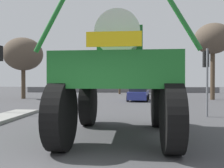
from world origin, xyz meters
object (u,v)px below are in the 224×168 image
(oversize_sprayer, at_px, (120,76))
(bare_tree_far_center, at_px, (120,66))
(traffic_signal_far_left, at_px, (158,76))
(bare_tree_left, at_px, (23,54))
(traffic_signal_far_right, at_px, (69,77))
(bare_tree_right, at_px, (213,39))
(traffic_signal_near_right, at_px, (206,67))
(sedan_ahead, at_px, (139,93))

(oversize_sprayer, height_order, bare_tree_far_center, bare_tree_far_center)
(traffic_signal_far_left, xyz_separation_m, bare_tree_left, (-14.72, -5.82, 2.20))
(traffic_signal_far_right, bearing_deg, bare_tree_right, -20.27)
(bare_tree_right, bearing_deg, bare_tree_left, 179.71)
(traffic_signal_near_right, distance_m, bare_tree_far_center, 22.44)
(sedan_ahead, relative_size, traffic_signal_far_left, 1.27)
(traffic_signal_near_right, height_order, traffic_signal_far_left, traffic_signal_near_right)
(oversize_sprayer, bearing_deg, traffic_signal_far_left, -8.39)
(traffic_signal_far_left, relative_size, bare_tree_far_center, 0.65)
(sedan_ahead, bearing_deg, traffic_signal_far_right, 56.11)
(traffic_signal_far_right, bearing_deg, traffic_signal_far_left, -0.00)
(oversize_sprayer, relative_size, bare_tree_far_center, 1.07)
(bare_tree_left, bearing_deg, sedan_ahead, -8.75)
(traffic_signal_far_left, distance_m, traffic_signal_far_right, 11.35)
(sedan_ahead, xyz_separation_m, traffic_signal_far_left, (2.73, 7.67, 1.75))
(traffic_signal_near_right, bearing_deg, sedan_ahead, 106.90)
(oversize_sprayer, distance_m, bare_tree_right, 18.98)
(bare_tree_far_center, bearing_deg, traffic_signal_near_right, -76.53)
(sedan_ahead, relative_size, traffic_signal_near_right, 1.23)
(oversize_sprayer, relative_size, traffic_signal_far_right, 1.67)
(traffic_signal_near_right, bearing_deg, bare_tree_far_center, 103.47)
(bare_tree_far_center, bearing_deg, bare_tree_right, -46.43)
(oversize_sprayer, distance_m, sedan_ahead, 14.75)
(traffic_signal_far_left, height_order, bare_tree_left, bare_tree_left)
(oversize_sprayer, xyz_separation_m, traffic_signal_far_left, (4.01, 22.31, 0.49))
(bare_tree_left, relative_size, bare_tree_far_center, 1.23)
(traffic_signal_far_right, relative_size, bare_tree_far_center, 0.64)
(oversize_sprayer, bearing_deg, bare_tree_far_center, 3.78)
(oversize_sprayer, xyz_separation_m, bare_tree_left, (-10.71, 16.49, 2.69))
(oversize_sprayer, xyz_separation_m, traffic_signal_near_right, (4.30, 4.71, 0.57))
(bare_tree_far_center, bearing_deg, traffic_signal_far_right, -147.03)
(sedan_ahead, height_order, traffic_signal_far_left, traffic_signal_far_left)
(traffic_signal_near_right, xyz_separation_m, bare_tree_right, (4.39, 11.68, 3.45))
(sedan_ahead, distance_m, bare_tree_far_center, 12.50)
(bare_tree_right, relative_size, bare_tree_far_center, 1.45)
(traffic_signal_far_right, height_order, bare_tree_left, bare_tree_left)
(sedan_ahead, height_order, traffic_signal_far_right, traffic_signal_far_right)
(traffic_signal_near_right, relative_size, bare_tree_left, 0.54)
(oversize_sprayer, height_order, bare_tree_right, bare_tree_right)
(traffic_signal_far_right, distance_m, bare_tree_left, 7.09)
(oversize_sprayer, bearing_deg, bare_tree_right, -26.13)
(traffic_signal_far_right, bearing_deg, bare_tree_far_center, 32.97)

